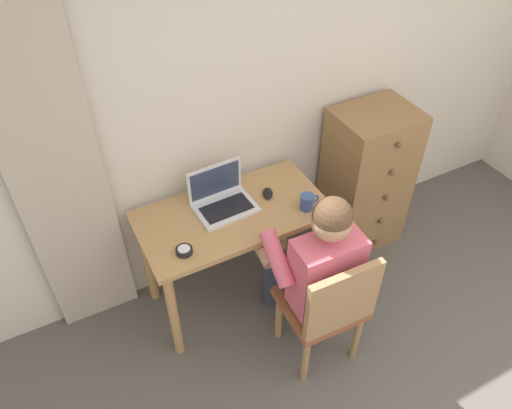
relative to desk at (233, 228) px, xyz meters
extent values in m
cube|color=beige|center=(0.43, 0.36, 0.63)|extent=(4.80, 0.05, 2.50)
cube|color=#BCAD99|center=(-0.83, 0.29, 0.44)|extent=(0.46, 0.03, 2.13)
cube|color=tan|center=(0.00, 0.00, 0.11)|extent=(1.09, 0.57, 0.03)
cylinder|color=tan|center=(-0.49, -0.23, -0.26)|extent=(0.06, 0.06, 0.71)
cylinder|color=tan|center=(0.49, -0.23, -0.26)|extent=(0.06, 0.06, 0.71)
cylinder|color=tan|center=(-0.49, 0.23, -0.26)|extent=(0.06, 0.06, 0.71)
cylinder|color=tan|center=(0.49, 0.23, -0.26)|extent=(0.06, 0.06, 0.71)
cube|color=olive|center=(1.05, 0.09, -0.09)|extent=(0.52, 0.41, 1.06)
sphere|color=brown|center=(1.05, -0.13, -0.51)|extent=(0.04, 0.04, 0.04)
sphere|color=brown|center=(1.05, -0.13, -0.30)|extent=(0.04, 0.04, 0.04)
sphere|color=brown|center=(1.05, -0.13, -0.09)|extent=(0.04, 0.04, 0.04)
sphere|color=brown|center=(1.05, -0.13, 0.12)|extent=(0.04, 0.04, 0.04)
sphere|color=brown|center=(1.05, -0.13, 0.33)|extent=(0.04, 0.04, 0.04)
cube|color=brown|center=(0.25, -0.58, -0.20)|extent=(0.43, 0.41, 0.05)
cube|color=#9E754C|center=(0.25, -0.76, 0.04)|extent=(0.42, 0.05, 0.42)
cylinder|color=#9E754C|center=(0.43, -0.42, -0.42)|extent=(0.04, 0.04, 0.40)
cylinder|color=#9E754C|center=(0.09, -0.41, -0.42)|extent=(0.04, 0.04, 0.40)
cylinder|color=#9E754C|center=(0.42, -0.74, -0.42)|extent=(0.04, 0.04, 0.40)
cylinder|color=#9E754C|center=(0.08, -0.73, -0.42)|extent=(0.04, 0.04, 0.40)
cylinder|color=#33384C|center=(0.35, -0.36, -0.15)|extent=(0.15, 0.40, 0.14)
cylinder|color=#33384C|center=(0.17, -0.36, -0.15)|extent=(0.15, 0.40, 0.14)
cylinder|color=#33384C|center=(0.36, -0.16, -0.39)|extent=(0.11, 0.11, 0.47)
cylinder|color=#33384C|center=(0.18, -0.16, -0.39)|extent=(0.11, 0.11, 0.47)
cube|color=#D1566B|center=(0.25, -0.59, 0.08)|extent=(0.37, 0.21, 0.46)
cylinder|color=#D1566B|center=(0.48, -0.47, 0.16)|extent=(0.10, 0.30, 0.25)
cylinder|color=#D1566B|center=(0.04, -0.45, 0.16)|extent=(0.10, 0.30, 0.25)
cylinder|color=tan|center=(0.48, -0.27, 0.05)|extent=(0.08, 0.27, 0.11)
cylinder|color=tan|center=(0.04, -0.25, 0.05)|extent=(0.08, 0.27, 0.11)
sphere|color=tan|center=(0.25, -0.58, 0.44)|extent=(0.20, 0.20, 0.20)
sphere|color=#513823|center=(0.25, -0.58, 0.47)|extent=(0.20, 0.20, 0.20)
cube|color=silver|center=(-0.02, 0.04, 0.13)|extent=(0.35, 0.26, 0.02)
cube|color=black|center=(-0.02, 0.03, 0.14)|extent=(0.29, 0.17, 0.00)
cube|color=silver|center=(-0.03, 0.17, 0.25)|extent=(0.34, 0.03, 0.22)
cube|color=#2D3851|center=(-0.03, 0.16, 0.25)|extent=(0.31, 0.02, 0.18)
ellipsoid|color=black|center=(0.25, 0.04, 0.14)|extent=(0.10, 0.12, 0.03)
cylinder|color=black|center=(-0.36, -0.16, 0.14)|extent=(0.09, 0.09, 0.03)
cylinder|color=silver|center=(-0.36, -0.16, 0.15)|extent=(0.06, 0.06, 0.00)
cylinder|color=#33518C|center=(0.40, -0.17, 0.17)|extent=(0.08, 0.08, 0.09)
torus|color=#33518C|center=(0.45, -0.17, 0.18)|extent=(0.06, 0.01, 0.06)
camera|label=1|loc=(-0.84, -1.91, 2.07)|focal=34.87mm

